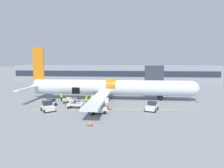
{
  "coord_description": "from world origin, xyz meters",
  "views": [
    {
      "loc": [
        7.01,
        -38.11,
        8.48
      ],
      "look_at": [
        3.03,
        1.94,
        3.82
      ],
      "focal_mm": 32.0,
      "sensor_mm": 36.0,
      "label": 1
    }
  ],
  "objects_px": {
    "baggage_tug_spare": "(48,107)",
    "baggage_cart_queued": "(75,105)",
    "ground_crew_loader_a": "(93,97)",
    "ground_crew_marshal": "(86,101)",
    "ground_crew_helper": "(66,101)",
    "airplane": "(109,88)",
    "baggage_tug_lead": "(152,106)",
    "baggage_tug_rear": "(50,103)",
    "baggage_cart_loading": "(70,101)",
    "ground_crew_loader_b": "(92,99)",
    "baggage_tug_mid": "(97,109)",
    "suitcase_on_tarmac_upright": "(79,103)",
    "ground_crew_driver": "(87,98)",
    "ground_crew_supervisor": "(61,97)"
  },
  "relations": [
    {
      "from": "baggage_tug_spare",
      "to": "baggage_cart_queued",
      "type": "bearing_deg",
      "value": 31.45
    },
    {
      "from": "ground_crew_loader_a",
      "to": "ground_crew_marshal",
      "type": "xyz_separation_m",
      "value": [
        -0.74,
        -3.24,
        -0.02
      ]
    },
    {
      "from": "ground_crew_helper",
      "to": "ground_crew_marshal",
      "type": "xyz_separation_m",
      "value": [
        3.65,
        1.15,
        0.01
      ]
    },
    {
      "from": "airplane",
      "to": "baggage_cart_queued",
      "type": "distance_m",
      "value": 10.43
    },
    {
      "from": "baggage_tug_lead",
      "to": "baggage_cart_queued",
      "type": "bearing_deg",
      "value": 178.47
    },
    {
      "from": "baggage_tug_rear",
      "to": "ground_crew_loader_a",
      "type": "distance_m",
      "value": 8.8
    },
    {
      "from": "baggage_cart_loading",
      "to": "baggage_cart_queued",
      "type": "bearing_deg",
      "value": -61.14
    },
    {
      "from": "airplane",
      "to": "ground_crew_helper",
      "type": "xyz_separation_m",
      "value": [
        -7.4,
        -7.14,
        -1.74
      ]
    },
    {
      "from": "baggage_tug_rear",
      "to": "ground_crew_helper",
      "type": "bearing_deg",
      "value": 9.52
    },
    {
      "from": "baggage_cart_queued",
      "to": "ground_crew_loader_a",
      "type": "bearing_deg",
      "value": 71.4
    },
    {
      "from": "airplane",
      "to": "ground_crew_loader_a",
      "type": "height_order",
      "value": "airplane"
    },
    {
      "from": "airplane",
      "to": "ground_crew_marshal",
      "type": "height_order",
      "value": "airplane"
    },
    {
      "from": "baggage_tug_lead",
      "to": "baggage_cart_loading",
      "type": "relative_size",
      "value": 0.96
    },
    {
      "from": "ground_crew_loader_b",
      "to": "baggage_tug_mid",
      "type": "bearing_deg",
      "value": -71.81
    },
    {
      "from": "ground_crew_loader_a",
      "to": "baggage_cart_queued",
      "type": "bearing_deg",
      "value": -108.6
    },
    {
      "from": "ground_crew_marshal",
      "to": "suitcase_on_tarmac_upright",
      "type": "bearing_deg",
      "value": -176.39
    },
    {
      "from": "baggage_tug_spare",
      "to": "baggage_tug_rear",
      "type": "bearing_deg",
      "value": 107.46
    },
    {
      "from": "baggage_cart_loading",
      "to": "suitcase_on_tarmac_upright",
      "type": "bearing_deg",
      "value": -30.85
    },
    {
      "from": "baggage_cart_loading",
      "to": "ground_crew_driver",
      "type": "relative_size",
      "value": 2.29
    },
    {
      "from": "baggage_tug_mid",
      "to": "ground_crew_marshal",
      "type": "height_order",
      "value": "ground_crew_marshal"
    },
    {
      "from": "baggage_tug_lead",
      "to": "baggage_cart_loading",
      "type": "xyz_separation_m",
      "value": [
        -15.8,
        4.46,
        -0.19
      ]
    },
    {
      "from": "baggage_tug_rear",
      "to": "baggage_cart_queued",
      "type": "xyz_separation_m",
      "value": [
        5.26,
        -1.25,
        -0.06
      ]
    },
    {
      "from": "baggage_cart_loading",
      "to": "baggage_cart_queued",
      "type": "height_order",
      "value": "baggage_cart_queued"
    },
    {
      "from": "ground_crew_loader_b",
      "to": "suitcase_on_tarmac_upright",
      "type": "distance_m",
      "value": 2.75
    },
    {
      "from": "baggage_tug_spare",
      "to": "ground_crew_loader_a",
      "type": "height_order",
      "value": "baggage_tug_spare"
    },
    {
      "from": "ground_crew_supervisor",
      "to": "baggage_tug_lead",
      "type": "bearing_deg",
      "value": -18.57
    },
    {
      "from": "ground_crew_driver",
      "to": "ground_crew_marshal",
      "type": "relative_size",
      "value": 0.95
    },
    {
      "from": "baggage_tug_spare",
      "to": "baggage_cart_loading",
      "type": "relative_size",
      "value": 0.88
    },
    {
      "from": "baggage_tug_rear",
      "to": "baggage_cart_loading",
      "type": "relative_size",
      "value": 0.83
    },
    {
      "from": "airplane",
      "to": "ground_crew_driver",
      "type": "bearing_deg",
      "value": -143.25
    },
    {
      "from": "ground_crew_loader_a",
      "to": "suitcase_on_tarmac_upright",
      "type": "bearing_deg",
      "value": -122.69
    },
    {
      "from": "ground_crew_helper",
      "to": "baggage_tug_lead",
      "type": "bearing_deg",
      "value": -7.54
    },
    {
      "from": "ground_crew_loader_a",
      "to": "ground_crew_loader_b",
      "type": "distance_m",
      "value": 1.69
    },
    {
      "from": "ground_crew_helper",
      "to": "ground_crew_marshal",
      "type": "relative_size",
      "value": 0.99
    },
    {
      "from": "ground_crew_loader_b",
      "to": "ground_crew_driver",
      "type": "height_order",
      "value": "ground_crew_loader_b"
    },
    {
      "from": "baggage_cart_loading",
      "to": "baggage_tug_rear",
      "type": "bearing_deg",
      "value": -136.4
    },
    {
      "from": "baggage_tug_mid",
      "to": "ground_crew_loader_a",
      "type": "xyz_separation_m",
      "value": [
        -2.54,
        9.4,
        0.19
      ]
    },
    {
      "from": "baggage_cart_queued",
      "to": "suitcase_on_tarmac_upright",
      "type": "distance_m",
      "value": 2.81
    },
    {
      "from": "ground_crew_loader_b",
      "to": "ground_crew_marshal",
      "type": "distance_m",
      "value": 1.72
    },
    {
      "from": "baggage_cart_queued",
      "to": "ground_crew_driver",
      "type": "height_order",
      "value": "ground_crew_driver"
    },
    {
      "from": "baggage_tug_mid",
      "to": "baggage_tug_spare",
      "type": "bearing_deg",
      "value": 174.87
    },
    {
      "from": "baggage_tug_rear",
      "to": "baggage_tug_spare",
      "type": "relative_size",
      "value": 0.95
    },
    {
      "from": "baggage_tug_lead",
      "to": "ground_crew_loader_a",
      "type": "xyz_separation_m",
      "value": [
        -11.48,
        6.49,
        0.16
      ]
    },
    {
      "from": "ground_crew_marshal",
      "to": "ground_crew_supervisor",
      "type": "bearing_deg",
      "value": 154.41
    },
    {
      "from": "baggage_cart_queued",
      "to": "ground_crew_loader_b",
      "type": "relative_size",
      "value": 2.34
    },
    {
      "from": "baggage_tug_mid",
      "to": "suitcase_on_tarmac_upright",
      "type": "bearing_deg",
      "value": 127.59
    },
    {
      "from": "ground_crew_driver",
      "to": "ground_crew_helper",
      "type": "height_order",
      "value": "ground_crew_helper"
    },
    {
      "from": "ground_crew_loader_b",
      "to": "ground_crew_helper",
      "type": "distance_m",
      "value": 5.15
    },
    {
      "from": "baggage_cart_loading",
      "to": "ground_crew_loader_b",
      "type": "distance_m",
      "value": 4.35
    },
    {
      "from": "baggage_tug_spare",
      "to": "baggage_cart_queued",
      "type": "xyz_separation_m",
      "value": [
        4.08,
        2.5,
        -0.22
      ]
    }
  ]
}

